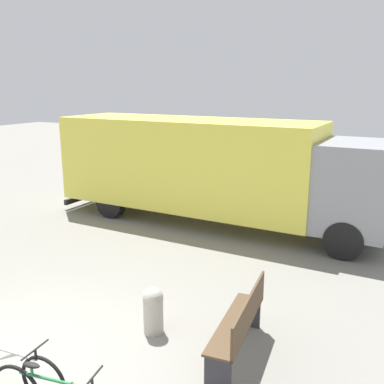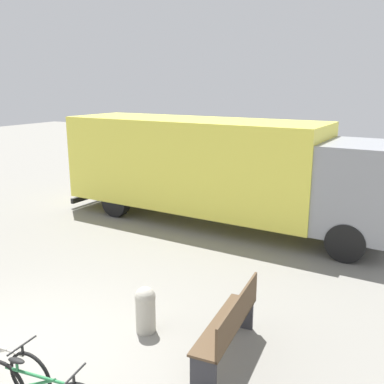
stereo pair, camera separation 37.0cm
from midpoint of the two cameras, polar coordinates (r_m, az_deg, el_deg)
ground_plane at (r=6.83m, az=-24.01°, el=-20.33°), size 60.00×60.00×0.00m
delivery_truck at (r=11.65m, az=1.44°, el=3.46°), size 9.07×2.58×2.83m
park_bench at (r=6.20m, az=4.81°, el=-16.99°), size 0.54×1.75×0.96m
bicycle_middle at (r=6.18m, az=-25.02°, el=-20.46°), size 1.75×0.44×0.74m
bollard_near_bench at (r=6.82m, az=-6.80°, el=-15.19°), size 0.32×0.32×0.74m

